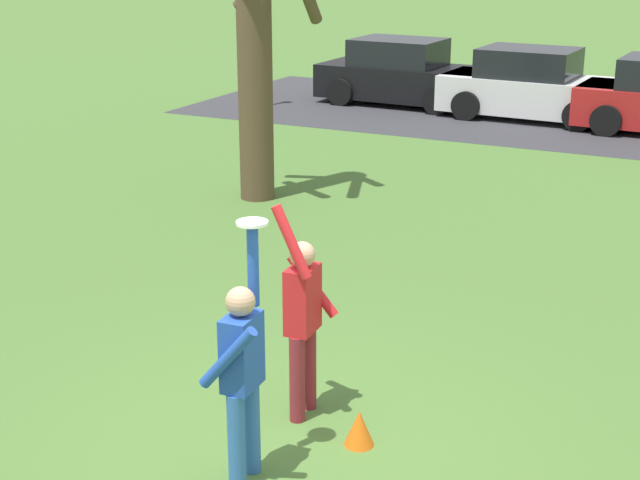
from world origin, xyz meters
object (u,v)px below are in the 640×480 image
object	(u,v)px
person_catcher	(242,368)
field_cone_orange	(359,428)
parked_car_white	(532,87)
parked_car_black	(402,75)
person_defender	(303,314)
frisbee_disc	(252,223)

from	to	relation	value
person_catcher	field_cone_orange	bearing A→B (deg)	-37.90
person_catcher	parked_car_white	world-z (taller)	person_catcher
person_catcher	parked_car_black	size ratio (longest dim) A/B	0.50
person_catcher	parked_car_white	bearing A→B (deg)	2.72
person_catcher	person_defender	size ratio (longest dim) A/B	1.02
person_defender	field_cone_orange	bearing A→B (deg)	64.45
field_cone_orange	frisbee_disc	bearing A→B (deg)	-133.14
person_defender	field_cone_orange	world-z (taller)	person_defender
parked_car_black	parked_car_white	bearing A→B (deg)	-4.87
person_catcher	frisbee_disc	bearing A→B (deg)	0.00
person_catcher	parked_car_white	xyz separation A→B (m)	(-1.74, 15.86, -0.25)
person_defender	parked_car_black	bearing A→B (deg)	-165.21
parked_car_black	person_catcher	bearing A→B (deg)	-70.27
person_catcher	parked_car_black	world-z (taller)	person_catcher
parked_car_black	parked_car_white	world-z (taller)	same
frisbee_disc	parked_car_white	xyz separation A→B (m)	(-1.72, 15.63, -1.37)
parked_car_black	field_cone_orange	size ratio (longest dim) A/B	13.04
person_catcher	parked_car_black	bearing A→B (deg)	13.80
parked_car_black	parked_car_white	xyz separation A→B (m)	(3.34, -0.43, 0.00)
parked_car_black	parked_car_white	size ratio (longest dim) A/B	1.00
person_defender	frisbee_disc	bearing A→B (deg)	0.00
field_cone_orange	parked_car_white	bearing A→B (deg)	98.90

